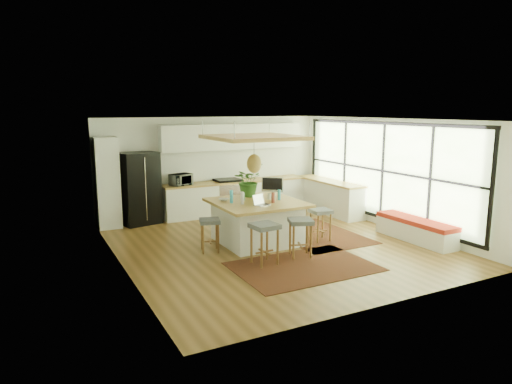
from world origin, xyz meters
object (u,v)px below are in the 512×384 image
fridge (139,188)px  stool_right_back (295,216)px  island (257,222)px  monitor (272,186)px  stool_right_front (320,225)px  stool_near_right (300,239)px  laptop (262,200)px  island_plant (248,184)px  stool_left_side (210,235)px  microwave (181,178)px  stool_near_left (264,246)px

fridge → stool_right_back: fridge is taller
island → monitor: monitor is taller
stool_right_front → stool_near_right: bearing=-143.5°
laptop → island_plant: size_ratio=0.45×
stool_left_side → laptop: bearing=-15.2°
stool_right_back → microwave: bearing=131.6°
stool_right_front → microwave: (-2.12, 3.36, 0.75)m
stool_left_side → stool_right_front: bearing=-9.2°
laptop → monitor: 0.95m
stool_near_left → microwave: (-0.26, 4.18, 0.75)m
stool_near_left → stool_left_side: stool_near_left is taller
stool_near_right → stool_left_side: bearing=142.2°
island → stool_near_right: island is taller
stool_left_side → laptop: laptop is taller
stool_near_right → stool_right_back: 2.01m
stool_right_front → monitor: size_ratio=1.42×
fridge → laptop: bearing=-74.1°
stool_right_front → microwave: microwave is taller
island → stool_near_left: 1.46m
microwave → island_plant: size_ratio=0.73×
monitor → microwave: monitor is taller
stool_right_front → stool_left_side: stool_right_front is taller
stool_near_right → stool_left_side: size_ratio=1.13×
stool_right_back → stool_left_side: bearing=-166.0°
monitor → microwave: 2.89m
island → stool_near_left: (-0.54, -1.35, -0.11)m
stool_near_left → fridge: bearing=107.7°
stool_near_right → microwave: size_ratio=1.42×
fridge → island_plant: size_ratio=2.47×
stool_near_right → stool_right_back: size_ratio=1.18×
island → island_plant: (0.10, 0.62, 0.76)m
fridge → stool_left_side: fridge is taller
stool_near_right → stool_right_front: 1.25m
stool_near_right → microwave: bearing=105.1°
stool_right_back → laptop: laptop is taller
laptop → stool_right_front: bearing=-25.9°
island → stool_right_front: (1.32, -0.53, -0.11)m
stool_right_front → laptop: bearing=175.5°
stool_near_right → stool_near_left: bearing=-175.1°
island → microwave: microwave is taller
stool_right_back → island_plant: bearing=173.2°
stool_near_right → monitor: size_ratio=1.53×
stool_left_side → island_plant: size_ratio=0.92×
stool_near_left → stool_near_right: (0.85, 0.07, 0.00)m
fridge → island_plant: bearing=-61.4°
fridge → stool_right_front: 4.73m
stool_near_right → laptop: (-0.40, 0.86, 0.70)m
island → stool_right_back: bearing=20.5°
fridge → monitor: size_ratio=3.63×
stool_near_right → stool_left_side: 1.87m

